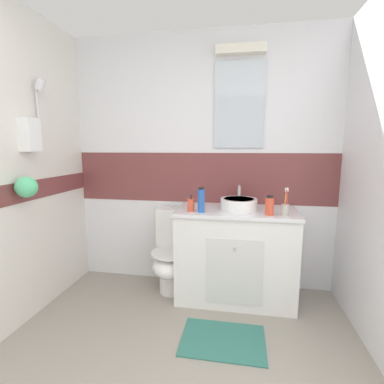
# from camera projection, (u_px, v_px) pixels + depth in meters

# --- Properties ---
(ground_plane) EXTENTS (3.20, 3.48, 0.04)m
(ground_plane) POSITION_uv_depth(u_px,v_px,m) (175.00, 367.00, 1.85)
(ground_plane) COLOR gray
(wall_back_tiled) EXTENTS (3.20, 0.20, 2.50)m
(wall_back_tiled) POSITION_uv_depth(u_px,v_px,m) (203.00, 162.00, 2.86)
(wall_back_tiled) COLOR white
(wall_back_tiled) RESTS_ON ground_plane
(vanity_cabinet) EXTENTS (1.07, 0.57, 0.85)m
(vanity_cabinet) POSITION_uv_depth(u_px,v_px,m) (235.00, 254.00, 2.62)
(vanity_cabinet) COLOR white
(vanity_cabinet) RESTS_ON ground_plane
(sink_basin) EXTENTS (0.33, 0.37, 0.20)m
(sink_basin) POSITION_uv_depth(u_px,v_px,m) (239.00, 204.00, 2.53)
(sink_basin) COLOR white
(sink_basin) RESTS_ON vanity_cabinet
(toilet) EXTENTS (0.37, 0.50, 0.82)m
(toilet) POSITION_uv_depth(u_px,v_px,m) (173.00, 254.00, 2.76)
(toilet) COLOR white
(toilet) RESTS_ON ground_plane
(toothbrush_cup) EXTENTS (0.06, 0.06, 0.23)m
(toothbrush_cup) POSITION_uv_depth(u_px,v_px,m) (285.00, 209.00, 2.30)
(toothbrush_cup) COLOR #B2ADA3
(toothbrush_cup) RESTS_ON vanity_cabinet
(soap_dispenser) EXTENTS (0.06, 0.06, 0.15)m
(soap_dispenser) POSITION_uv_depth(u_px,v_px,m) (191.00, 205.00, 2.47)
(soap_dispenser) COLOR #D84C33
(soap_dispenser) RESTS_ON vanity_cabinet
(shampoo_bottle_tall) EXTENTS (0.06, 0.06, 0.22)m
(shampoo_bottle_tall) POSITION_uv_depth(u_px,v_px,m) (201.00, 200.00, 2.42)
(shampoo_bottle_tall) COLOR #2659B2
(shampoo_bottle_tall) RESTS_ON vanity_cabinet
(mouthwash_bottle) EXTENTS (0.07, 0.07, 0.16)m
(mouthwash_bottle) POSITION_uv_depth(u_px,v_px,m) (270.00, 206.00, 2.33)
(mouthwash_bottle) COLOR #D84C33
(mouthwash_bottle) RESTS_ON vanity_cabinet
(bath_mat) EXTENTS (0.61, 0.44, 0.01)m
(bath_mat) POSITION_uv_depth(u_px,v_px,m) (223.00, 340.00, 2.07)
(bath_mat) COLOR #337266
(bath_mat) RESTS_ON ground_plane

